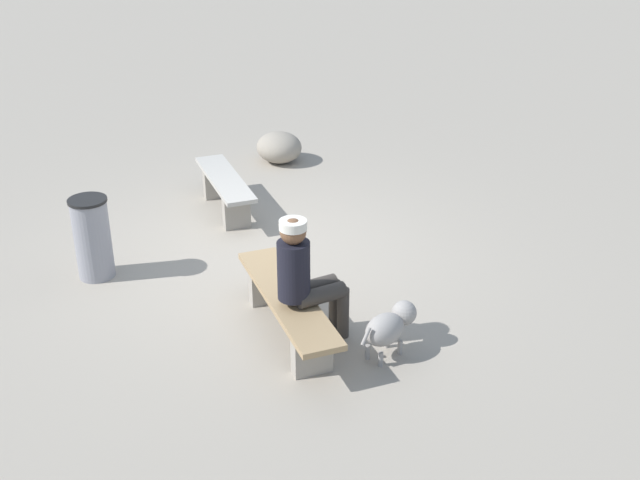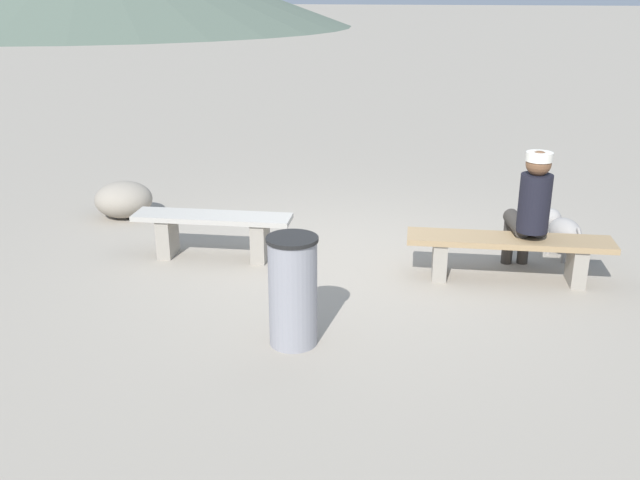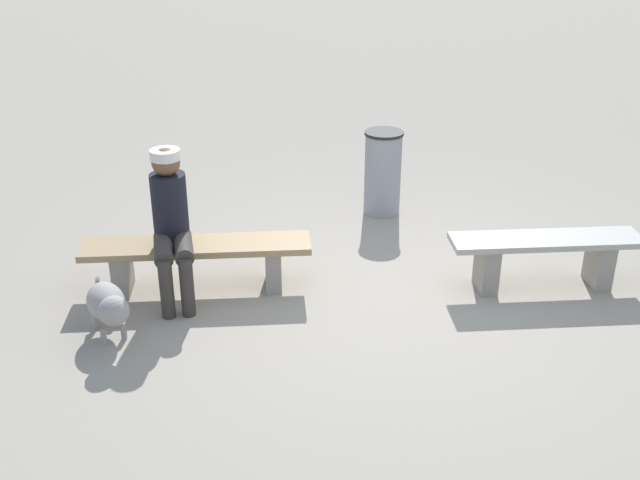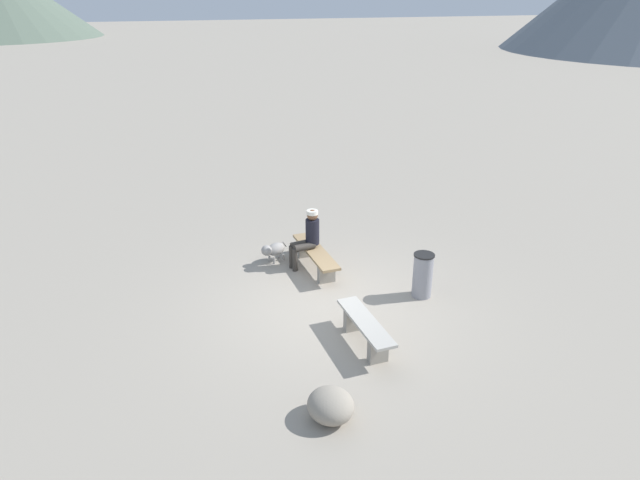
{
  "view_description": "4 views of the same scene",
  "coord_description": "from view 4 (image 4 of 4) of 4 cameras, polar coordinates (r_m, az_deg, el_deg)",
  "views": [
    {
      "loc": [
        7.52,
        -1.79,
        4.0
      ],
      "look_at": [
        1.52,
        0.16,
        0.9
      ],
      "focal_mm": 44.2,
      "sensor_mm": 36.0,
      "label": 1
    },
    {
      "loc": [
        0.99,
        -6.54,
        2.63
      ],
      "look_at": [
        -0.17,
        -0.42,
        0.37
      ],
      "focal_mm": 39.35,
      "sensor_mm": 36.0,
      "label": 2
    },
    {
      "loc": [
        0.69,
        5.58,
        3.15
      ],
      "look_at": [
        0.57,
        0.61,
        0.81
      ],
      "focal_mm": 42.89,
      "sensor_mm": 36.0,
      "label": 3
    },
    {
      "loc": [
        -8.66,
        2.93,
        5.41
      ],
      "look_at": [
        1.46,
        -0.22,
        0.7
      ],
      "focal_mm": 31.86,
      "sensor_mm": 36.0,
      "label": 4
    }
  ],
  "objects": [
    {
      "name": "seated_person",
      "position": [
        11.8,
        -1.23,
        0.49
      ],
      "size": [
        0.39,
        0.66,
        1.25
      ],
      "rotation": [
        0.0,
        0.0,
        0.18
      ],
      "color": "black",
      "rests_on": "ground"
    },
    {
      "name": "boulder",
      "position": [
        8.04,
        1.07,
        -16.28
      ],
      "size": [
        0.81,
        0.78,
        0.43
      ],
      "primitive_type": "ellipsoid",
      "rotation": [
        0.0,
        0.0,
        0.24
      ],
      "color": "gray",
      "rests_on": "ground"
    },
    {
      "name": "trash_bin",
      "position": [
        10.93,
        10.27,
        -3.49
      ],
      "size": [
        0.4,
        0.4,
        0.88
      ],
      "color": "gray",
      "rests_on": "ground"
    },
    {
      "name": "dog",
      "position": [
        12.19,
        -4.68,
        -0.97
      ],
      "size": [
        0.45,
        0.62,
        0.45
      ],
      "rotation": [
        0.0,
        0.0,
        2.04
      ],
      "color": "gray",
      "rests_on": "ground"
    },
    {
      "name": "ground",
      "position": [
        10.64,
        1.2,
        -6.8
      ],
      "size": [
        210.0,
        210.0,
        0.06
      ],
      "primitive_type": "cube",
      "color": "#9E9384"
    },
    {
      "name": "bench_right",
      "position": [
        11.86,
        -0.44,
        -1.57
      ],
      "size": [
        1.91,
        0.48,
        0.42
      ],
      "rotation": [
        0.0,
        0.0,
        0.05
      ],
      "color": "gray",
      "rests_on": "ground"
    },
    {
      "name": "bench_left",
      "position": [
        9.43,
        4.57,
        -8.87
      ],
      "size": [
        1.62,
        0.44,
        0.46
      ],
      "rotation": [
        0.0,
        0.0,
        0.05
      ],
      "color": "gray",
      "rests_on": "ground"
    }
  ]
}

